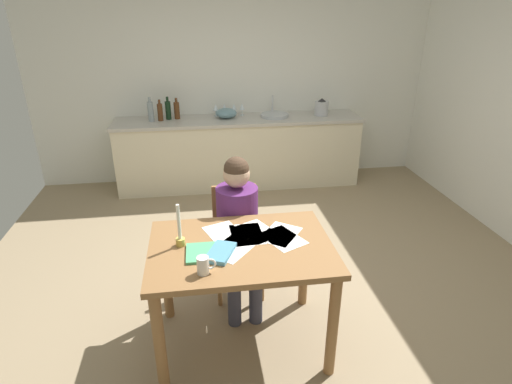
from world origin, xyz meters
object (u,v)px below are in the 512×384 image
at_px(chair_at_table, 237,235).
at_px(wine_glass_back_left, 224,107).
at_px(stovetop_kettle, 322,108).
at_px(wine_glass_near_sink, 242,107).
at_px(book_cookery, 221,252).
at_px(bottle_vinegar, 160,112).
at_px(dining_table, 241,263).
at_px(bottle_sauce, 177,110).
at_px(bottle_wine_red, 168,110).
at_px(wine_glass_back_right, 216,108).
at_px(coffee_mug, 204,265).
at_px(wine_glass_by_kettle, 234,107).
at_px(candlestick, 180,234).
at_px(mixing_bowl, 226,113).
at_px(book_magazine, 202,253).
at_px(person_seated, 239,224).
at_px(sink_unit, 274,115).
at_px(bottle_oil, 151,111).

height_order(chair_at_table, wine_glass_back_left, wine_glass_back_left).
height_order(stovetop_kettle, wine_glass_near_sink, stovetop_kettle).
distance_m(book_cookery, bottle_vinegar, 3.06).
bearing_deg(stovetop_kettle, bottle_vinegar, 179.65).
distance_m(dining_table, bottle_sauce, 3.05).
xyz_separation_m(bottle_wine_red, wine_glass_near_sink, (0.94, 0.08, -0.01)).
height_order(wine_glass_near_sink, wine_glass_back_right, same).
bearing_deg(coffee_mug, wine_glass_by_kettle, 81.43).
xyz_separation_m(candlestick, bottle_wine_red, (-0.19, 2.92, 0.14)).
relative_size(candlestick, bottle_vinegar, 1.11).
bearing_deg(book_cookery, mixing_bowl, 108.27).
relative_size(book_magazine, stovetop_kettle, 1.02).
height_order(dining_table, person_seated, person_seated).
distance_m(dining_table, bottle_wine_red, 3.06).
bearing_deg(bottle_wine_red, book_cookery, -81.83).
distance_m(chair_at_table, bottle_sauce, 2.44).
bearing_deg(wine_glass_back_right, sink_unit, -11.07).
bearing_deg(wine_glass_near_sink, coffee_mug, -100.32).
height_order(dining_table, coffee_mug, coffee_mug).
bearing_deg(wine_glass_by_kettle, dining_table, -94.82).
distance_m(wine_glass_by_kettle, wine_glass_back_right, 0.24).
xyz_separation_m(coffee_mug, book_magazine, (-0.00, 0.21, -0.05)).
relative_size(mixing_bowl, stovetop_kettle, 1.22).
bearing_deg(bottle_wine_red, wine_glass_by_kettle, 5.54).
distance_m(person_seated, book_cookery, 0.63).
bearing_deg(chair_at_table, coffee_mug, -106.66).
distance_m(sink_unit, bottle_sauce, 1.24).
distance_m(bottle_vinegar, bottle_wine_red, 0.11).
bearing_deg(wine_glass_by_kettle, wine_glass_back_right, 180.00).
distance_m(bottle_vinegar, wine_glass_back_right, 0.71).
distance_m(sink_unit, bottle_wine_red, 1.35).
relative_size(bottle_oil, wine_glass_near_sink, 1.93).
relative_size(bottle_oil, bottle_vinegar, 1.14).
height_order(coffee_mug, book_cookery, coffee_mug).
relative_size(dining_table, wine_glass_back_left, 7.63).
bearing_deg(book_magazine, bottle_oil, 100.58).
distance_m(bottle_oil, bottle_sauce, 0.33).
xyz_separation_m(mixing_bowl, wine_glass_near_sink, (0.22, 0.11, 0.05)).
distance_m(book_cookery, wine_glass_near_sink, 3.19).
bearing_deg(wine_glass_back_left, book_cookery, -94.90).
relative_size(wine_glass_by_kettle, wine_glass_back_left, 1.00).
relative_size(person_seated, book_magazine, 5.32).
xyz_separation_m(wine_glass_near_sink, wine_glass_back_left, (-0.23, 0.00, 0.00)).
relative_size(sink_unit, bottle_vinegar, 1.38).
height_order(person_seated, bottle_oil, bottle_oil).
bearing_deg(wine_glass_back_left, bottle_wine_red, -173.50).
height_order(coffee_mug, bottle_wine_red, bottle_wine_red).
bearing_deg(mixing_bowl, sink_unit, -3.01).
bearing_deg(coffee_mug, sink_unit, 72.42).
relative_size(bottle_vinegar, wine_glass_back_left, 1.69).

